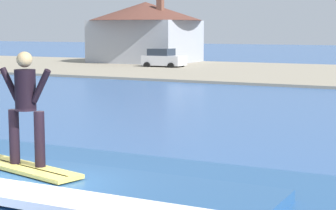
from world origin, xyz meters
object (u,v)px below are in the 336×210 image
wave_crest (10,209)px  surfboard (27,168)px  surfer (26,102)px  car_near_shore (163,58)px  house_with_chimney (146,29)px

wave_crest → surfboard: surfboard is taller
surfer → car_near_shore: 46.72m
car_near_shore → house_with_chimney: size_ratio=0.32×
car_near_shore → house_with_chimney: bearing=130.8°
car_near_shore → house_with_chimney: house_with_chimney is taller
surfboard → house_with_chimney: (-25.14, 48.52, 2.07)m
wave_crest → surfer: size_ratio=6.26×
surfboard → car_near_shore: 46.79m
wave_crest → surfboard: (0.70, -0.39, 0.85)m
car_near_shore → wave_crest: bearing=-65.5°
car_near_shore → surfer: bearing=-64.9°
surfboard → house_with_chimney: house_with_chimney is taller
surfer → house_with_chimney: size_ratio=0.15×
surfer → house_with_chimney: house_with_chimney is taller
wave_crest → surfboard: size_ratio=5.04×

